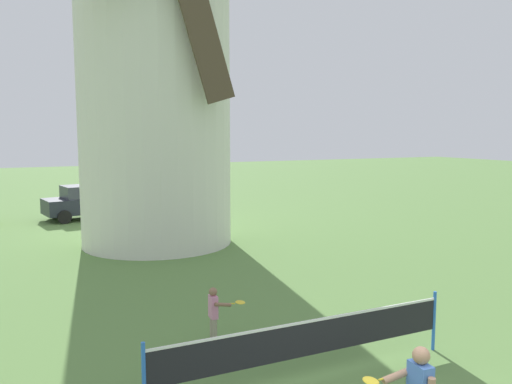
{
  "coord_description": "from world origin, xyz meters",
  "views": [
    {
      "loc": [
        -3.72,
        -4.41,
        3.96
      ],
      "look_at": [
        0.38,
        4.34,
        2.84
      ],
      "focal_mm": 35.78,
      "sensor_mm": 36.0,
      "label": 1
    }
  ],
  "objects_px": {
    "tennis_net": "(309,338)",
    "parked_car_black": "(88,201)",
    "windmill": "(154,51)",
    "player_far": "(215,311)"
  },
  "relations": [
    {
      "from": "tennis_net",
      "to": "parked_car_black",
      "type": "xyz_separation_m",
      "value": [
        -1.23,
        17.82,
        0.12
      ]
    },
    {
      "from": "windmill",
      "to": "tennis_net",
      "type": "height_order",
      "value": "windmill"
    },
    {
      "from": "windmill",
      "to": "parked_car_black",
      "type": "distance_m",
      "value": 9.08
    },
    {
      "from": "player_far",
      "to": "parked_car_black",
      "type": "bearing_deg",
      "value": 91.38
    },
    {
      "from": "windmill",
      "to": "player_far",
      "type": "distance_m",
      "value": 11.11
    },
    {
      "from": "windmill",
      "to": "tennis_net",
      "type": "bearing_deg",
      "value": -91.95
    },
    {
      "from": "windmill",
      "to": "parked_car_black",
      "type": "height_order",
      "value": "windmill"
    },
    {
      "from": "windmill",
      "to": "parked_car_black",
      "type": "xyz_separation_m",
      "value": [
        -1.61,
        6.64,
        -5.97
      ]
    },
    {
      "from": "tennis_net",
      "to": "player_far",
      "type": "height_order",
      "value": "tennis_net"
    },
    {
      "from": "tennis_net",
      "to": "parked_car_black",
      "type": "bearing_deg",
      "value": 93.95
    }
  ]
}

